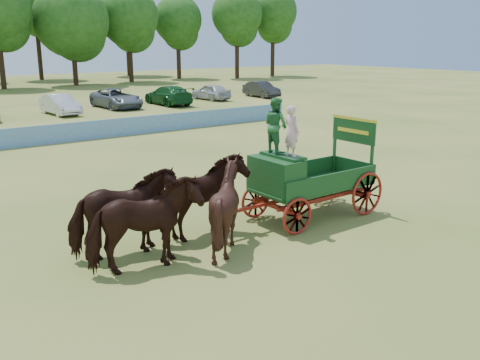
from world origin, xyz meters
The scene contains 8 objects.
ground centered at (0.00, 0.00, 0.00)m, with size 160.00×160.00×0.00m, color #9D8C46.
horse_lead_left centered at (-7.94, 0.23, 1.14)m, with size 1.23×2.71×2.29m, color black.
horse_lead_right centered at (-7.94, 1.33, 1.14)m, with size 1.23×2.71×2.29m, color black.
horse_wheel_left centered at (-5.54, 0.23, 1.15)m, with size 1.85×2.08×2.29m, color black.
horse_wheel_right centered at (-5.54, 1.33, 1.14)m, with size 1.23×2.71×2.29m, color black.
farm_dray centered at (-2.59, 0.82, 1.66)m, with size 6.00×2.00×3.79m.
sponsor_banner centered at (-1.00, 18.00, 0.53)m, with size 26.00×0.08×1.05m, color #205FAD.
parked_cars centered at (-3.29, 29.92, 0.79)m, with size 48.03×7.65×1.64m.
Camera 1 is at (-13.32, -10.71, 5.39)m, focal length 40.00 mm.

